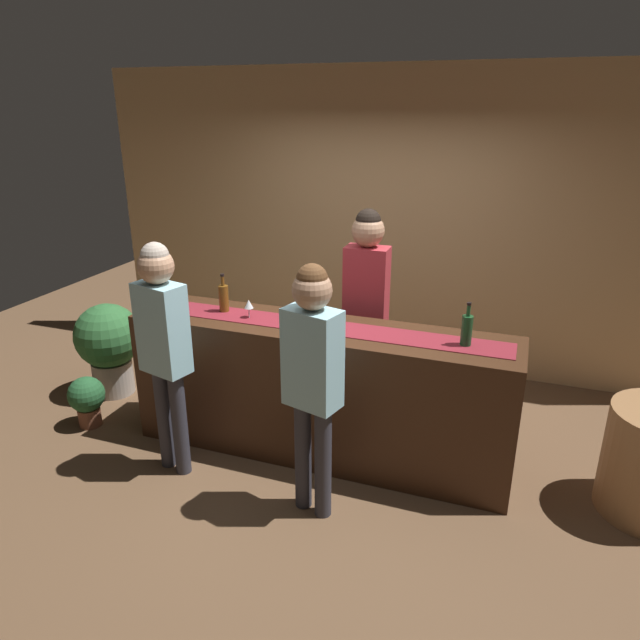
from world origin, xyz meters
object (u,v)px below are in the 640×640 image
object	(u,v)px
wine_bottle_amber	(224,298)
potted_plant_tall	(109,343)
bartender	(366,293)
customer_browsing	(163,336)
wine_glass_near_customer	(311,313)
wine_bottle_green	(467,330)
potted_plant_small	(87,398)
wine_glass_mid_counter	(249,305)
customer_sipping	(312,367)

from	to	relation	value
wine_bottle_amber	potted_plant_tall	size ratio (longest dim) A/B	0.35
bartender	customer_browsing	distance (m)	1.61
wine_glass_near_customer	customer_browsing	xyz separation A→B (m)	(-0.87, -0.55, -0.09)
wine_bottle_green	wine_glass_near_customer	size ratio (longest dim) A/B	2.10
wine_bottle_green	customer_browsing	bearing A→B (deg)	-163.51
wine_glass_near_customer	bartender	size ratio (longest dim) A/B	0.08
wine_bottle_green	wine_bottle_amber	world-z (taller)	same
potted_plant_small	bartender	bearing A→B (deg)	22.47
wine_glass_near_customer	potted_plant_tall	size ratio (longest dim) A/B	0.17
wine_glass_mid_counter	potted_plant_small	xyz separation A→B (m)	(-1.40, -0.29, -0.90)
wine_bottle_amber	wine_glass_near_customer	xyz separation A→B (m)	(0.74, -0.07, -0.01)
potted_plant_small	wine_glass_mid_counter	bearing A→B (deg)	11.61
potted_plant_small	wine_bottle_green	bearing A→B (deg)	5.82
bartender	potted_plant_tall	bearing A→B (deg)	7.29
potted_plant_tall	potted_plant_small	world-z (taller)	potted_plant_tall
wine_glass_near_customer	customer_sipping	distance (m)	0.70
wine_glass_mid_counter	customer_sipping	distance (m)	1.00
wine_glass_mid_counter	customer_browsing	xyz separation A→B (m)	(-0.37, -0.56, -0.09)
customer_browsing	potted_plant_small	bearing A→B (deg)	179.33
wine_bottle_green	bartender	bearing A→B (deg)	145.60
wine_bottle_amber	customer_browsing	world-z (taller)	customer_browsing
wine_bottle_green	customer_browsing	world-z (taller)	customer_browsing
wine_glass_mid_counter	potted_plant_small	distance (m)	1.68
wine_bottle_green	potted_plant_tall	distance (m)	3.25
wine_bottle_green	customer_sipping	distance (m)	1.08
bartender	wine_bottle_green	bearing A→B (deg)	145.07
wine_glass_near_customer	bartender	bearing A→B (deg)	68.25
wine_glass_mid_counter	potted_plant_small	world-z (taller)	wine_glass_mid_counter
wine_glass_near_customer	customer_browsing	world-z (taller)	customer_browsing
wine_bottle_amber	customer_sipping	distance (m)	1.23
customer_browsing	wine_glass_mid_counter	bearing A→B (deg)	70.78
wine_bottle_amber	customer_sipping	size ratio (longest dim) A/B	0.18
wine_bottle_green	potted_plant_tall	bearing A→B (deg)	175.33
wine_bottle_green	potted_plant_tall	size ratio (longest dim) A/B	0.35
wine_glass_mid_counter	bartender	xyz separation A→B (m)	(0.74, 0.60, -0.01)
wine_bottle_amber	customer_sipping	bearing A→B (deg)	-35.69
wine_bottle_green	potted_plant_tall	world-z (taller)	wine_bottle_green
wine_glass_mid_counter	wine_bottle_green	bearing A→B (deg)	0.62
wine_glass_mid_counter	potted_plant_small	bearing A→B (deg)	-168.39
wine_glass_near_customer	potted_plant_small	bearing A→B (deg)	-171.70
customer_browsing	wine_bottle_amber	bearing A→B (deg)	92.53
wine_bottle_amber	wine_glass_mid_counter	size ratio (longest dim) A/B	2.10
customer_browsing	bartender	bearing A→B (deg)	60.56
wine_glass_near_customer	potted_plant_tall	distance (m)	2.21
wine_bottle_green	potted_plant_small	xyz separation A→B (m)	(-2.98, -0.30, -0.90)
wine_glass_mid_counter	customer_browsing	bearing A→B (deg)	-123.62
customer_sipping	potted_plant_tall	bearing A→B (deg)	173.76
wine_glass_near_customer	wine_glass_mid_counter	bearing A→B (deg)	178.79
wine_glass_mid_counter	customer_sipping	xyz separation A→B (m)	(0.75, -0.65, -0.10)
wine_bottle_amber	wine_glass_near_customer	world-z (taller)	wine_bottle_amber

